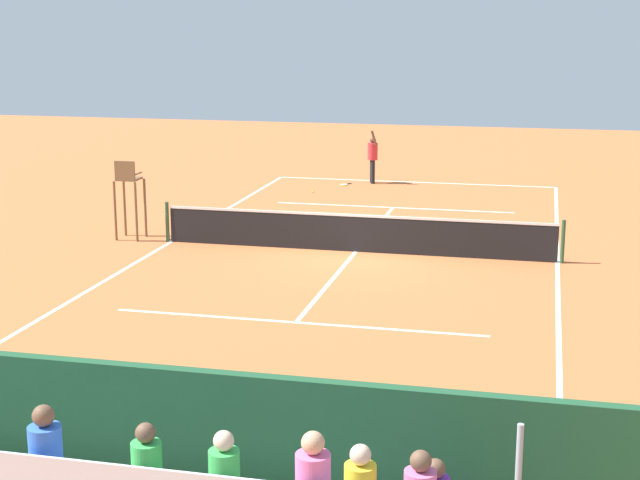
# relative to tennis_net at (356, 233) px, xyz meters

# --- Properties ---
(ground_plane) EXTENTS (60.00, 60.00, 0.00)m
(ground_plane) POSITION_rel_tennis_net_xyz_m (0.00, 0.00, -0.50)
(ground_plane) COLOR #BC6033
(court_line_markings) EXTENTS (10.10, 22.20, 0.01)m
(court_line_markings) POSITION_rel_tennis_net_xyz_m (0.00, -0.04, -0.50)
(court_line_markings) COLOR white
(court_line_markings) RESTS_ON ground
(tennis_net) EXTENTS (10.30, 0.10, 1.07)m
(tennis_net) POSITION_rel_tennis_net_xyz_m (0.00, 0.00, 0.00)
(tennis_net) COLOR black
(tennis_net) RESTS_ON ground
(backdrop_wall) EXTENTS (18.00, 0.16, 2.00)m
(backdrop_wall) POSITION_rel_tennis_net_xyz_m (0.00, 14.00, 0.50)
(backdrop_wall) COLOR #1E4C2D
(backdrop_wall) RESTS_ON ground
(umpire_chair) EXTENTS (0.67, 0.67, 2.14)m
(umpire_chair) POSITION_rel_tennis_net_xyz_m (6.20, -0.07, 0.81)
(umpire_chair) COLOR brown
(umpire_chair) RESTS_ON ground
(courtside_bench) EXTENTS (1.80, 0.40, 0.93)m
(courtside_bench) POSITION_rel_tennis_net_xyz_m (-2.03, 13.27, 0.06)
(courtside_bench) COLOR #9E754C
(courtside_bench) RESTS_ON ground
(tennis_player) EXTENTS (0.46, 0.56, 1.93)m
(tennis_player) POSITION_rel_tennis_net_xyz_m (1.45, -10.46, 0.51)
(tennis_player) COLOR black
(tennis_player) RESTS_ON ground
(tennis_racket) EXTENTS (0.43, 0.57, 0.03)m
(tennis_racket) POSITION_rel_tennis_net_xyz_m (2.36, -9.84, -0.49)
(tennis_racket) COLOR black
(tennis_racket) RESTS_ON ground
(tennis_ball_near) EXTENTS (0.07, 0.07, 0.07)m
(tennis_ball_near) POSITION_rel_tennis_net_xyz_m (3.09, -8.08, -0.47)
(tennis_ball_near) COLOR #CCDB33
(tennis_ball_near) RESTS_ON ground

